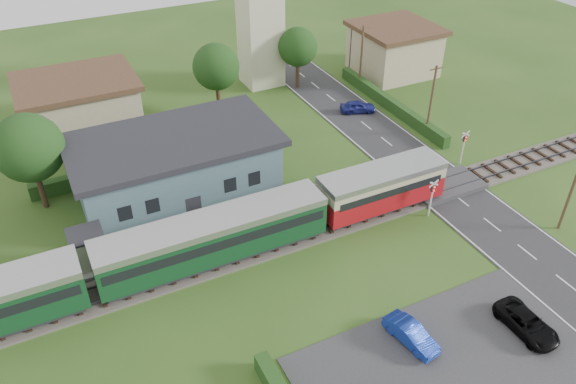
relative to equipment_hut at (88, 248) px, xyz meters
name	(u,v)px	position (x,y,z in m)	size (l,w,h in m)	color
ground	(355,236)	(18.00, -5.20, -1.75)	(120.00, 120.00, 0.00)	#2D4C19
railway_track	(341,220)	(18.00, -3.20, -1.64)	(76.00, 3.20, 0.49)	#4C443D
road	(461,200)	(28.00, -5.20, -1.72)	(6.00, 70.00, 0.05)	#28282B
car_park	(444,363)	(16.50, -17.20, -1.71)	(17.00, 9.00, 0.08)	#333335
crossing_deck	(445,186)	(28.00, -3.20, -1.52)	(6.20, 3.40, 0.45)	#333335
platform	(203,232)	(8.00, 0.00, -1.52)	(30.00, 3.00, 0.45)	gray
equipment_hut	(88,248)	(0.00, 0.00, 0.00)	(2.30, 2.30, 2.55)	beige
station_building	(176,166)	(8.00, 5.79, 0.95)	(16.00, 9.00, 5.30)	#48666C
train	(168,251)	(4.63, -3.20, 0.43)	(43.20, 2.90, 3.40)	#232328
house_west	(80,106)	(3.00, 19.80, 1.04)	(10.80, 8.80, 5.50)	tan
house_east	(394,49)	(38.00, 18.80, 1.05)	(8.80, 8.80, 5.50)	tan
hedge_roadside	(390,104)	(32.20, 10.80, -1.15)	(0.80, 18.00, 1.20)	#193814
hedge_station	(163,161)	(8.00, 10.30, -1.10)	(22.00, 0.80, 1.30)	#193814
tree_a	(29,148)	(-2.00, 8.80, 3.63)	(5.20, 5.20, 8.00)	#332316
tree_b	(216,67)	(16.00, 17.80, 3.27)	(4.60, 4.60, 7.34)	#332316
tree_c	(298,47)	(26.00, 19.80, 2.91)	(4.20, 4.20, 6.78)	#332316
utility_pole_b	(572,189)	(32.20, -11.20, 1.88)	(1.40, 0.22, 7.00)	#473321
utility_pole_c	(431,100)	(32.20, 4.80, 1.88)	(1.40, 0.22, 7.00)	#473321
utility_pole_d	(361,56)	(32.20, 16.80, 1.88)	(1.40, 0.22, 7.00)	#473321
crossing_signal_near	(432,193)	(24.40, -5.61, 0.39)	(0.84, 0.28, 3.28)	silver
crossing_signal_far	(464,143)	(31.60, -0.81, 0.39)	(0.84, 0.28, 3.28)	silver
streetlamp_west	(3,145)	(-4.00, 14.80, 1.29)	(0.30, 0.30, 5.15)	#3F3F47
streetlamp_east	(351,44)	(34.00, 21.80, 1.29)	(0.30, 0.30, 5.15)	#3F3F47
car_on_road	(358,107)	(28.76, 11.66, -1.09)	(1.44, 3.57, 1.22)	navy
car_park_blue	(411,334)	(15.67, -15.04, -1.07)	(1.27, 3.65, 1.20)	#1634A2
car_park_dark	(527,323)	(22.45, -17.43, -1.09)	(1.93, 4.18, 1.16)	black
pedestrian_near	(299,199)	(15.55, -0.80, -0.40)	(0.65, 0.43, 1.79)	gray
pedestrian_far	(122,246)	(2.13, -0.15, -0.55)	(0.72, 0.56, 1.49)	gray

